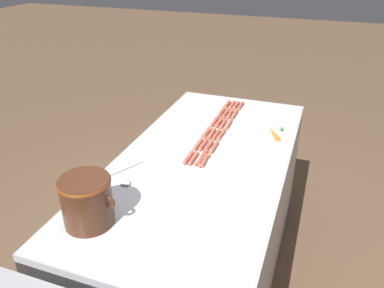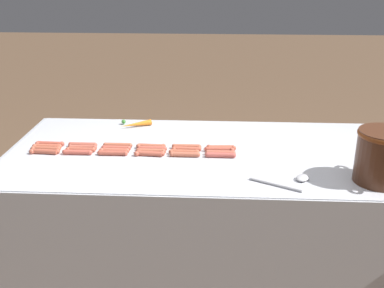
% 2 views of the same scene
% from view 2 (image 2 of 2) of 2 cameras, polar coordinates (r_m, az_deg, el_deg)
% --- Properties ---
extents(griddle_counter, '(0.91, 1.91, 0.89)m').
position_cam_2_polar(griddle_counter, '(2.39, 2.01, -10.87)').
color(griddle_counter, '#ADAFB5').
rests_on(griddle_counter, ground_plane).
extents(hot_dog_0, '(0.03, 0.14, 0.02)m').
position_cam_2_polar(hot_dog_0, '(2.34, -17.00, 0.03)').
color(hot_dog_0, '#B74F3E').
rests_on(hot_dog_0, griddle_counter).
extents(hot_dog_1, '(0.02, 0.14, 0.02)m').
position_cam_2_polar(hot_dog_1, '(2.29, -13.22, -0.08)').
color(hot_dog_1, '#B35645').
rests_on(hot_dog_1, griddle_counter).
extents(hot_dog_2, '(0.02, 0.14, 0.02)m').
position_cam_2_polar(hot_dog_2, '(2.25, -9.07, -0.14)').
color(hot_dog_2, '#B55D43').
rests_on(hot_dog_2, griddle_counter).
extents(hot_dog_3, '(0.03, 0.14, 0.02)m').
position_cam_2_polar(hot_dog_3, '(2.22, -5.05, -0.26)').
color(hot_dog_3, '#B15A41').
rests_on(hot_dog_3, griddle_counter).
extents(hot_dog_4, '(0.02, 0.14, 0.02)m').
position_cam_2_polar(hot_dog_4, '(2.21, -0.67, -0.31)').
color(hot_dog_4, '#B55C43').
rests_on(hot_dog_4, griddle_counter).
extents(hot_dog_5, '(0.03, 0.14, 0.02)m').
position_cam_2_polar(hot_dog_5, '(2.20, 3.59, -0.43)').
color(hot_dog_5, '#B85941').
rests_on(hot_dog_5, griddle_counter).
extents(hot_dog_6, '(0.03, 0.14, 0.02)m').
position_cam_2_polar(hot_dog_6, '(2.31, -17.32, -0.28)').
color(hot_dog_6, '#BD5B43').
rests_on(hot_dog_6, griddle_counter).
extents(hot_dog_7, '(0.03, 0.14, 0.02)m').
position_cam_2_polar(hot_dog_7, '(2.26, -13.25, -0.39)').
color(hot_dog_7, '#B45845').
rests_on(hot_dog_7, griddle_counter).
extents(hot_dog_8, '(0.03, 0.14, 0.02)m').
position_cam_2_polar(hot_dog_8, '(2.22, -9.27, -0.48)').
color(hot_dog_8, '#BA5242').
rests_on(hot_dog_8, griddle_counter).
extents(hot_dog_9, '(0.02, 0.14, 0.02)m').
position_cam_2_polar(hot_dog_9, '(2.19, -4.92, -0.55)').
color(hot_dog_9, '#B75342').
rests_on(hot_dog_9, griddle_counter).
extents(hot_dog_10, '(0.03, 0.14, 0.02)m').
position_cam_2_polar(hot_dog_10, '(2.18, -0.70, -0.63)').
color(hot_dog_10, '#B8543F').
rests_on(hot_dog_10, griddle_counter).
extents(hot_dog_11, '(0.03, 0.14, 0.02)m').
position_cam_2_polar(hot_dog_11, '(2.17, 3.35, -0.70)').
color(hot_dog_11, '#B4503E').
rests_on(hot_dog_11, griddle_counter).
extents(hot_dog_12, '(0.03, 0.14, 0.02)m').
position_cam_2_polar(hot_dog_12, '(2.29, -17.47, -0.56)').
color(hot_dog_12, '#B15940').
rests_on(hot_dog_12, griddle_counter).
extents(hot_dog_13, '(0.03, 0.14, 0.02)m').
position_cam_2_polar(hot_dog_13, '(2.23, -13.48, -0.68)').
color(hot_dog_13, '#B35540').
rests_on(hot_dog_13, griddle_counter).
extents(hot_dog_14, '(0.03, 0.14, 0.02)m').
position_cam_2_polar(hot_dog_14, '(2.19, -9.49, -0.79)').
color(hot_dog_14, '#BC5B45').
rests_on(hot_dog_14, griddle_counter).
extents(hot_dog_15, '(0.03, 0.14, 0.02)m').
position_cam_2_polar(hot_dog_15, '(2.16, -5.06, -0.86)').
color(hot_dog_15, '#B75E44').
rests_on(hot_dog_15, griddle_counter).
extents(hot_dog_16, '(0.03, 0.14, 0.02)m').
position_cam_2_polar(hot_dog_16, '(2.15, -0.99, -0.98)').
color(hot_dog_16, '#B6593F').
rests_on(hot_dog_16, griddle_counter).
extents(hot_dog_17, '(0.02, 0.14, 0.02)m').
position_cam_2_polar(hot_dog_17, '(2.14, 3.50, -1.07)').
color(hot_dog_17, '#B75A46').
rests_on(hot_dog_17, griddle_counter).
extents(hot_dog_18, '(0.03, 0.14, 0.02)m').
position_cam_2_polar(hot_dog_18, '(2.26, -17.60, -0.88)').
color(hot_dog_18, '#B2533E').
rests_on(hot_dog_18, griddle_counter).
extents(hot_dog_19, '(0.02, 0.14, 0.02)m').
position_cam_2_polar(hot_dog_19, '(2.21, -13.87, -0.99)').
color(hot_dog_19, '#BF5243').
rests_on(hot_dog_19, griddle_counter).
extents(hot_dog_20, '(0.03, 0.14, 0.02)m').
position_cam_2_polar(hot_dog_20, '(2.17, -9.70, -1.09)').
color(hot_dog_20, '#B24F3E').
rests_on(hot_dog_20, griddle_counter).
extents(hot_dog_21, '(0.03, 0.14, 0.02)m').
position_cam_2_polar(hot_dog_21, '(2.14, -5.23, -1.18)').
color(hot_dog_21, '#B95541').
rests_on(hot_dog_21, griddle_counter).
extents(hot_dog_22, '(0.02, 0.14, 0.02)m').
position_cam_2_polar(hot_dog_22, '(2.12, -0.89, -1.28)').
color(hot_dog_22, '#B85D44').
rests_on(hot_dog_22, griddle_counter).
extents(hot_dog_23, '(0.02, 0.14, 0.02)m').
position_cam_2_polar(hot_dog_23, '(2.12, 3.51, -1.36)').
color(hot_dog_23, '#B75047').
rests_on(hot_dog_23, griddle_counter).
extents(bean_pot, '(0.27, 0.22, 0.22)m').
position_cam_2_polar(bean_pot, '(1.99, 22.34, -1.17)').
color(bean_pot, '#472616').
rests_on(bean_pot, griddle_counter).
extents(serving_spoon, '(0.16, 0.26, 0.02)m').
position_cam_2_polar(serving_spoon, '(1.93, 12.32, -4.33)').
color(serving_spoon, '#B7B7BC').
rests_on(serving_spoon, griddle_counter).
extents(carrot, '(0.11, 0.17, 0.03)m').
position_cam_2_polar(carrot, '(2.52, -6.96, 2.43)').
color(carrot, orange).
rests_on(carrot, griddle_counter).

